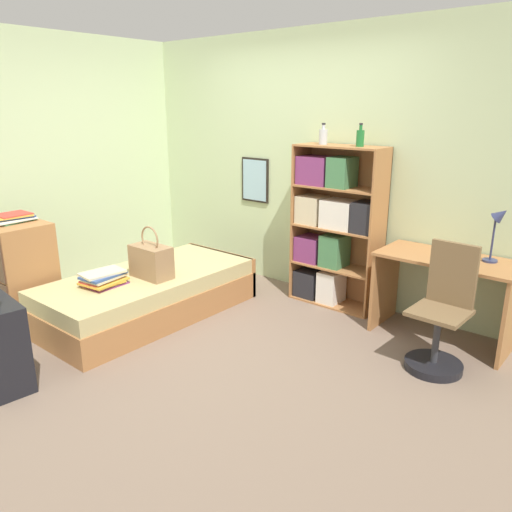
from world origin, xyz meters
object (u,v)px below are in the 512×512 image
Objects in this scene: bed at (150,294)px; magazine_pile_on_dresser at (12,218)px; bottle_green at (323,136)px; bookcase at (331,227)px; handbag at (151,261)px; bottle_brown at (360,138)px; dresser at (18,271)px; book_stack_on_bed at (104,278)px; desk at (445,283)px; desk_lamp at (499,224)px; desk_chair at (440,328)px.

magazine_pile_on_dresser reaches higher than bed.
bookcase is at bearing 5.74° from bottle_green.
bed is at bearing 157.21° from handbag.
magazine_pile_on_dresser is 0.25× the size of bookcase.
bottle_brown is at bearing 43.84° from bed.
bookcase reaches higher than dresser.
desk is at bearing 35.72° from book_stack_on_bed.
magazine_pile_on_dresser is at bearing -159.71° from book_stack_on_bed.
desk is at bearing -163.19° from desk_lamp.
desk_lamp is at bearing 74.84° from desk_chair.
bottle_green is at bearing 47.53° from magazine_pile_on_dresser.
handbag is 1.94m from bottle_green.
desk_chair reaches higher than desk.
desk is (0.90, -0.09, -1.12)m from bottle_brown.
desk_chair reaches higher than dresser.
handbag is 1.23m from dresser.
bottle_brown is at bearing 0.23° from bottle_green.
bed is 0.52m from book_stack_on_bed.
bottle_brown is (1.42, 1.76, 1.15)m from book_stack_on_bed.
bottle_brown is at bearing -2.23° from bookcase.
book_stack_on_bed is at bearing 20.29° from magazine_pile_on_dresser.
desk_lamp reaches higher than magazine_pile_on_dresser.
desk_lamp is at bearing 16.81° from desk.
bookcase reaches higher than book_stack_on_bed.
bookcase is 0.89m from bottle_brown.
bottle_green is at bearing 175.94° from desk.
magazine_pile_on_dresser is at bearing -134.01° from bookcase.
book_stack_on_bed is 1.03m from magazine_pile_on_dresser.
magazine_pile_on_dresser is at bearing 143.33° from dresser.
bed is at bearing 83.97° from book_stack_on_bed.
bottle_brown is (1.37, 1.32, 1.41)m from bed.
bottle_brown is 0.21× the size of desk_chair.
handbag is at bearing -132.84° from bottle_brown.
dresser is 3.63m from desk_chair.
dresser is 3.72m from desk.
bed is 4.41× the size of desk_lamp.
desk is 2.41× the size of desk_lamp.
magazine_pile_on_dresser is (-0.91, -0.76, 0.73)m from bed.
bed is 2.17m from bottle_green.
book_stack_on_bed is 2.01× the size of bottle_green.
bookcase is at bearing 45.99° from magazine_pile_on_dresser.
bottle_green is 2.02m from desk_chair.
desk is (2.32, 1.67, 0.03)m from book_stack_on_bed.
dresser is (-0.96, -0.75, -0.11)m from handbag.
bed is 0.38m from handbag.
book_stack_on_bed is 2.34m from bottle_green.
bottle_green is (1.85, 2.11, 1.16)m from dresser.
bookcase reaches higher than desk_lamp.
magazine_pile_on_dresser is at bearing -155.80° from desk_chair.
magazine_pile_on_dresser is 1.89× the size of bottle_brown.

